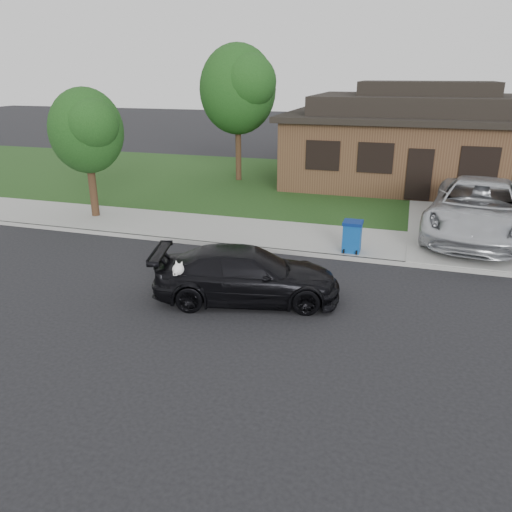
% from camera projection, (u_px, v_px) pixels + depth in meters
% --- Properties ---
extents(ground, '(120.00, 120.00, 0.00)m').
position_uv_depth(ground, '(241.00, 300.00, 12.04)').
color(ground, black).
rests_on(ground, ground).
extents(sidewalk, '(60.00, 3.00, 0.12)m').
position_uv_depth(sidewalk, '(289.00, 236.00, 16.51)').
color(sidewalk, gray).
rests_on(sidewalk, ground).
extents(curb, '(60.00, 0.12, 0.12)m').
position_uv_depth(curb, '(278.00, 251.00, 15.16)').
color(curb, gray).
rests_on(curb, ground).
extents(lawn, '(60.00, 13.00, 0.13)m').
position_uv_depth(lawn, '(328.00, 186.00, 23.68)').
color(lawn, '#193814').
rests_on(lawn, ground).
extents(driveway, '(4.50, 13.00, 0.14)m').
position_uv_depth(driveway, '(470.00, 212.00, 19.34)').
color(driveway, gray).
rests_on(driveway, ground).
extents(sedan, '(4.72, 2.83, 1.28)m').
position_uv_depth(sedan, '(246.00, 275.00, 11.86)').
color(sedan, black).
rests_on(sedan, ground).
extents(minivan, '(3.91, 6.80, 1.78)m').
position_uv_depth(minivan, '(479.00, 209.00, 16.06)').
color(minivan, '#BABDC2').
rests_on(minivan, driveway).
extents(recycling_bin, '(0.57, 0.61, 0.93)m').
position_uv_depth(recycling_bin, '(352.00, 236.00, 14.80)').
color(recycling_bin, navy).
rests_on(recycling_bin, sidewalk).
extents(house, '(12.60, 8.60, 4.65)m').
position_uv_depth(house, '(421.00, 140.00, 23.65)').
color(house, '#422B1C').
rests_on(house, ground).
extents(tree_0, '(3.78, 3.60, 6.34)m').
position_uv_depth(tree_0, '(240.00, 88.00, 23.23)').
color(tree_0, '#332114').
rests_on(tree_0, ground).
extents(tree_2, '(2.73, 2.60, 4.59)m').
position_uv_depth(tree_2, '(88.00, 130.00, 17.52)').
color(tree_2, '#332114').
rests_on(tree_2, ground).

